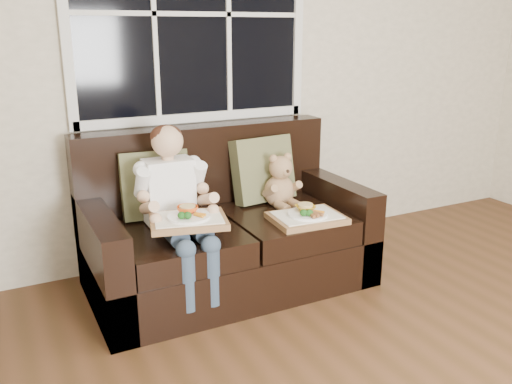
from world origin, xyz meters
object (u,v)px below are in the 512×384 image
loveseat (224,235)px  teddy_bear (280,184)px  child (175,196)px  tray_right (307,216)px  tray_left (188,219)px

loveseat → teddy_bear: loveseat is taller
child → teddy_bear: bearing=9.1°
loveseat → child: size_ratio=1.86×
teddy_bear → tray_right: teddy_bear is taller
teddy_bear → tray_right: 0.36m
loveseat → tray_left: 0.53m
child → teddy_bear: child is taller
child → tray_right: 0.80m
loveseat → teddy_bear: 0.49m
teddy_bear → tray_left: size_ratio=0.76×
teddy_bear → tray_right: (-0.00, -0.34, -0.11)m
child → loveseat: bearing=19.0°
child → tray_left: size_ratio=1.93×
tray_left → tray_right: (0.74, -0.03, -0.09)m
loveseat → child: bearing=-161.0°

